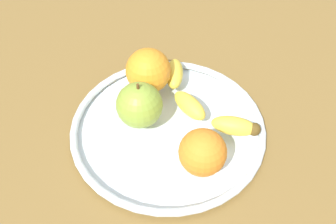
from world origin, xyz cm
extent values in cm
cube|color=brown|center=(0.00, 0.00, -2.00)|extent=(145.89, 145.89, 4.00)
cylinder|color=silver|center=(0.00, 0.00, 0.30)|extent=(30.48, 30.48, 0.60)
torus|color=silver|center=(0.00, 0.00, 1.20)|extent=(31.75, 31.75, 1.20)
ellipsoid|color=yellow|center=(-8.60, 5.94, 3.31)|extent=(7.65, 6.23, 3.01)
ellipsoid|color=yellow|center=(-0.74, 4.43, 3.31)|extent=(7.49, 4.10, 3.01)
ellipsoid|color=yellow|center=(6.25, 8.32, 3.31)|extent=(6.93, 7.34, 3.01)
ellipsoid|color=brown|center=(8.35, 10.73, 3.31)|extent=(2.90, 2.89, 2.11)
sphere|color=#8AA738|center=(-2.86, -3.54, 5.50)|extent=(7.40, 7.40, 7.40)
cylinder|color=#593819|center=(-2.86, -3.54, 9.40)|extent=(0.44, 0.44, 1.20)
sphere|color=orange|center=(-9.13, 1.12, 5.67)|extent=(7.74, 7.74, 7.74)
sphere|color=orange|center=(9.39, 0.51, 5.28)|extent=(6.95, 6.95, 6.95)
camera|label=1|loc=(34.94, -18.79, 49.73)|focal=41.07mm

